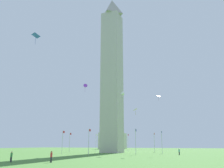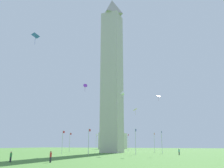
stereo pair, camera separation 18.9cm
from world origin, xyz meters
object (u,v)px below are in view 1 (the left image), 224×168
at_px(flagpole_e, 70,141).
at_px(kite_yellow_diamond, 135,110).
at_px(person_red_shirt, 51,157).
at_px(kite_pink_diamond, 158,96).
at_px(kite_purple_delta, 85,87).
at_px(flagpole_sw, 136,140).
at_px(flagpole_w, 162,141).
at_px(obelisk_monument, 112,70).
at_px(person_teal_shirt, 179,152).
at_px(flagpole_ne, 96,142).
at_px(kite_white_delta, 122,94).
at_px(flagpole_se, 62,141).
at_px(distant_building, 113,141).
at_px(flagpole_nw, 154,141).
at_px(flagpole_s, 89,140).
at_px(kite_blue_diamond, 36,36).
at_px(flagpole_n, 128,142).
at_px(person_green_shirt, 11,157).

height_order(flagpole_e, kite_yellow_diamond, kite_yellow_diamond).
distance_m(flagpole_e, person_red_shirt, 51.18).
distance_m(person_red_shirt, kite_pink_diamond, 41.35).
bearing_deg(kite_purple_delta, kite_yellow_diamond, -102.73).
relative_size(flagpole_sw, flagpole_w, 1.00).
distance_m(obelisk_monument, flagpole_w, 30.86).
distance_m(flagpole_sw, person_teal_shirt, 12.09).
height_order(flagpole_ne, kite_white_delta, kite_white_delta).
height_order(flagpole_se, person_red_shirt, flagpole_se).
distance_m(kite_white_delta, distant_building, 89.23).
bearing_deg(flagpole_nw, flagpole_sw, 180.00).
relative_size(flagpole_se, kite_yellow_diamond, 4.22).
xyz_separation_m(flagpole_s, kite_blue_diamond, (-25.03, -0.59, 20.12)).
distance_m(flagpole_n, flagpole_s, 34.07).
xyz_separation_m(flagpole_nw, kite_white_delta, (-20.43, 5.25, 14.45)).
bearing_deg(flagpole_e, kite_yellow_diamond, -120.51).
distance_m(flagpole_nw, kite_yellow_diamond, 31.36).
height_order(flagpole_ne, flagpole_nw, same).
xyz_separation_m(flagpole_sw, person_red_shirt, (-32.46, 4.01, -3.05)).
height_order(flagpole_nw, kite_white_delta, kite_white_delta).
xyz_separation_m(flagpole_se, flagpole_w, (12.05, -29.08, 0.00)).
xyz_separation_m(person_red_shirt, person_green_shirt, (-1.66, 6.48, -0.06)).
relative_size(flagpole_ne, kite_pink_diamond, 4.39).
bearing_deg(kite_blue_diamond, obelisk_monument, 0.80).
xyz_separation_m(obelisk_monument, person_red_shirt, (-44.44, -8.04, -28.79)).
distance_m(flagpole_s, flagpole_nw, 31.48).
bearing_deg(kite_purple_delta, flagpole_w, -54.41).
relative_size(flagpole_se, kite_purple_delta, 2.71).
bearing_deg(person_teal_shirt, person_green_shirt, 103.24).
bearing_deg(flagpole_e, kite_blue_diamond, -157.27).
xyz_separation_m(flagpole_sw, person_teal_shirt, (3.65, -11.11, -3.09)).
bearing_deg(kite_purple_delta, flagpole_n, -5.71).
bearing_deg(kite_pink_diamond, flagpole_e, 77.69).
bearing_deg(flagpole_sw, kite_blue_diamond, 159.11).
bearing_deg(flagpole_se, person_teal_shirt, -84.08).
relative_size(person_red_shirt, kite_white_delta, 0.69).
xyz_separation_m(flagpole_sw, person_green_shirt, (-34.12, 10.49, -3.11)).
bearing_deg(person_teal_shirt, distant_building, -14.07).
xyz_separation_m(flagpole_sw, distant_building, (84.29, 41.12, 1.29)).
distance_m(obelisk_monument, flagpole_se, 30.83).
height_order(flagpole_se, distant_building, distant_building).
height_order(flagpole_ne, flagpole_sw, same).
height_order(person_teal_shirt, kite_white_delta, kite_white_delta).
relative_size(flagpole_e, person_red_shirt, 4.05).
bearing_deg(obelisk_monument, flagpole_s, 180.00).
relative_size(flagpole_s, kite_white_delta, 2.79).
xyz_separation_m(flagpole_nw, kite_blue_diamond, (-54.11, 11.46, 20.12)).
xyz_separation_m(flagpole_e, flagpole_se, (-12.05, -4.99, 0.00)).
xyz_separation_m(flagpole_n, person_teal_shirt, (-25.43, -23.15, -3.09)).
bearing_deg(flagpole_nw, flagpole_s, 157.50).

